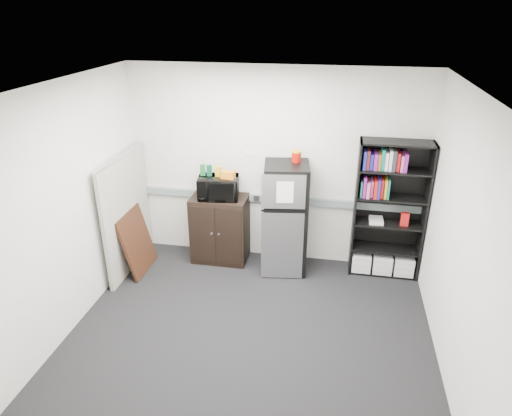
# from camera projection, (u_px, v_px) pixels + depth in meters

# --- Properties ---
(floor) EXTENTS (4.00, 4.00, 0.00)m
(floor) POSITION_uv_depth(u_px,v_px,m) (251.00, 331.00, 5.15)
(floor) COLOR black
(floor) RESTS_ON ground
(wall_back) EXTENTS (4.00, 0.02, 2.70)m
(wall_back) POSITION_uv_depth(u_px,v_px,m) (275.00, 168.00, 6.17)
(wall_back) COLOR white
(wall_back) RESTS_ON floor
(wall_right) EXTENTS (0.02, 3.50, 2.70)m
(wall_right) POSITION_uv_depth(u_px,v_px,m) (459.00, 241.00, 4.26)
(wall_right) COLOR white
(wall_right) RESTS_ON floor
(wall_left) EXTENTS (0.02, 3.50, 2.70)m
(wall_left) POSITION_uv_depth(u_px,v_px,m) (69.00, 209.00, 4.93)
(wall_left) COLOR white
(wall_left) RESTS_ON floor
(ceiling) EXTENTS (4.00, 3.50, 0.02)m
(ceiling) POSITION_uv_depth(u_px,v_px,m) (249.00, 88.00, 4.04)
(ceiling) COLOR white
(ceiling) RESTS_ON wall_back
(electrical_raceway) EXTENTS (3.92, 0.05, 0.10)m
(electrical_raceway) POSITION_uv_depth(u_px,v_px,m) (274.00, 199.00, 6.32)
(electrical_raceway) COLOR gray
(electrical_raceway) RESTS_ON wall_back
(wall_note) EXTENTS (0.14, 0.00, 0.10)m
(wall_note) POSITION_uv_depth(u_px,v_px,m) (250.00, 152.00, 6.14)
(wall_note) COLOR white
(wall_note) RESTS_ON wall_back
(bookshelf) EXTENTS (0.90, 0.34, 1.85)m
(bookshelf) POSITION_uv_depth(u_px,v_px,m) (389.00, 211.00, 5.93)
(bookshelf) COLOR black
(bookshelf) RESTS_ON floor
(cubicle_partition) EXTENTS (0.06, 1.30, 1.62)m
(cubicle_partition) POSITION_uv_depth(u_px,v_px,m) (127.00, 213.00, 6.10)
(cubicle_partition) COLOR #A49E91
(cubicle_partition) RESTS_ON floor
(cabinet) EXTENTS (0.77, 0.51, 0.96)m
(cabinet) POSITION_uv_depth(u_px,v_px,m) (220.00, 229.00, 6.42)
(cabinet) COLOR black
(cabinet) RESTS_ON floor
(microwave) EXTENTS (0.59, 0.44, 0.30)m
(microwave) POSITION_uv_depth(u_px,v_px,m) (218.00, 188.00, 6.15)
(microwave) COLOR black
(microwave) RESTS_ON cabinet
(snack_box_a) EXTENTS (0.08, 0.07, 0.15)m
(snack_box_a) POSITION_uv_depth(u_px,v_px,m) (203.00, 170.00, 6.13)
(snack_box_a) COLOR #175326
(snack_box_a) RESTS_ON microwave
(snack_box_b) EXTENTS (0.08, 0.07, 0.15)m
(snack_box_b) POSITION_uv_depth(u_px,v_px,m) (209.00, 170.00, 6.11)
(snack_box_b) COLOR #0D3A24
(snack_box_b) RESTS_ON microwave
(snack_box_c) EXTENTS (0.08, 0.06, 0.14)m
(snack_box_c) POSITION_uv_depth(u_px,v_px,m) (218.00, 171.00, 6.09)
(snack_box_c) COLOR gold
(snack_box_c) RESTS_ON microwave
(snack_bag) EXTENTS (0.19, 0.12, 0.10)m
(snack_bag) POSITION_uv_depth(u_px,v_px,m) (228.00, 175.00, 6.03)
(snack_bag) COLOR orange
(snack_bag) RESTS_ON microwave
(refrigerator) EXTENTS (0.64, 0.67, 1.52)m
(refrigerator) POSITION_uv_depth(u_px,v_px,m) (285.00, 219.00, 6.08)
(refrigerator) COLOR black
(refrigerator) RESTS_ON floor
(coffee_can) EXTENTS (0.12, 0.12, 0.17)m
(coffee_can) POSITION_uv_depth(u_px,v_px,m) (296.00, 156.00, 5.83)
(coffee_can) COLOR #9F1007
(coffee_can) RESTS_ON refrigerator
(framed_poster) EXTENTS (0.24, 0.68, 0.86)m
(framed_poster) POSITION_uv_depth(u_px,v_px,m) (137.00, 241.00, 6.17)
(framed_poster) COLOR black
(framed_poster) RESTS_ON floor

